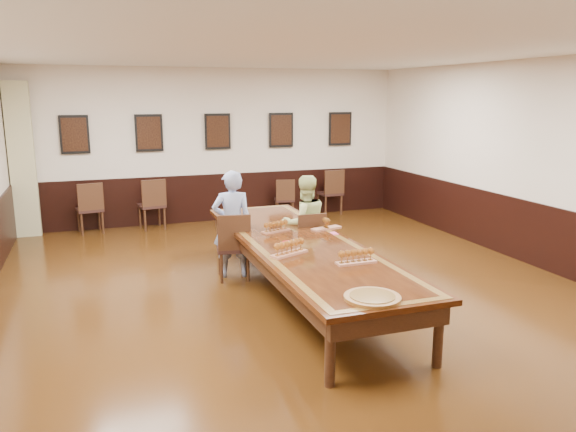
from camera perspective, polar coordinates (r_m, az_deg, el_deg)
name	(u,v)px	position (r m, az deg, el deg)	size (l,w,h in m)	color
floor	(300,297)	(7.62, 1.26, -8.20)	(8.00, 10.00, 0.02)	black
ceiling	(302,48)	(7.16, 1.38, 16.72)	(8.00, 10.00, 0.02)	white
wall_back	(217,146)	(12.01, -7.20, 7.11)	(8.00, 0.02, 3.20)	beige
wall_right	(548,165)	(9.40, 24.93, 4.68)	(0.02, 10.00, 3.20)	beige
chair_man	(233,246)	(8.22, -5.58, -3.01)	(0.47, 0.51, 1.00)	black
chair_woman	(307,242)	(8.48, 1.95, -2.66)	(0.44, 0.48, 0.94)	black
spare_chair_a	(90,208)	(11.55, -19.51, 0.81)	(0.47, 0.51, 1.01)	black
spare_chair_b	(152,204)	(11.57, -13.69, 1.23)	(0.48, 0.52, 1.02)	black
spare_chair_c	(284,198)	(12.26, -0.37, 1.81)	(0.41, 0.44, 0.87)	black
spare_chair_d	(330,192)	(12.69, 4.27, 2.49)	(0.48, 0.52, 1.02)	black
person_man	(232,224)	(8.25, -5.69, -0.82)	(0.58, 0.38, 1.59)	#4762B2
person_woman	(305,224)	(8.51, 1.71, -0.77)	(0.73, 0.57, 1.47)	#CFDB89
pink_phone	(334,233)	(7.85, 4.71, -1.78)	(0.08, 0.15, 0.01)	#EC4E85
curtain	(22,160)	(11.63, -25.40, 5.13)	(0.45, 0.18, 2.90)	tan
wainscoting	(300,260)	(7.46, 1.28, -4.53)	(8.00, 10.00, 1.00)	black
conference_table	(301,252)	(7.43, 1.28, -3.71)	(1.40, 5.00, 0.76)	black
posters	(218,131)	(11.91, -7.16, 8.52)	(6.14, 0.04, 0.74)	black
flight_a	(276,227)	(7.91, -1.23, -1.11)	(0.44, 0.26, 0.16)	#9E5D42
flight_b	(326,224)	(8.08, 3.92, -0.82)	(0.48, 0.24, 0.17)	#9E5D42
flight_c	(289,248)	(6.77, 0.12, -3.29)	(0.52, 0.34, 0.19)	#9E5D42
flight_d	(356,257)	(6.48, 6.95, -4.15)	(0.47, 0.15, 0.18)	#9E5D42
red_plate_grp	(289,243)	(7.32, 0.13, -2.73)	(0.19, 0.19, 0.02)	red
carved_platter	(372,298)	(5.42, 8.56, -8.19)	(0.57, 0.57, 0.04)	brown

